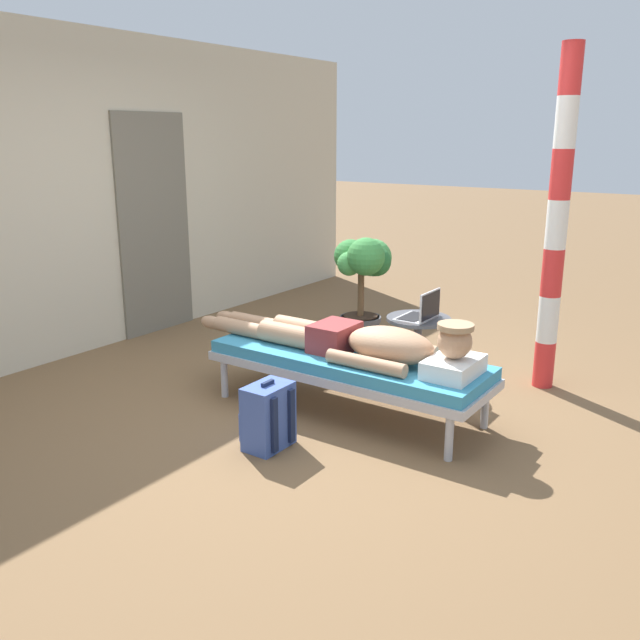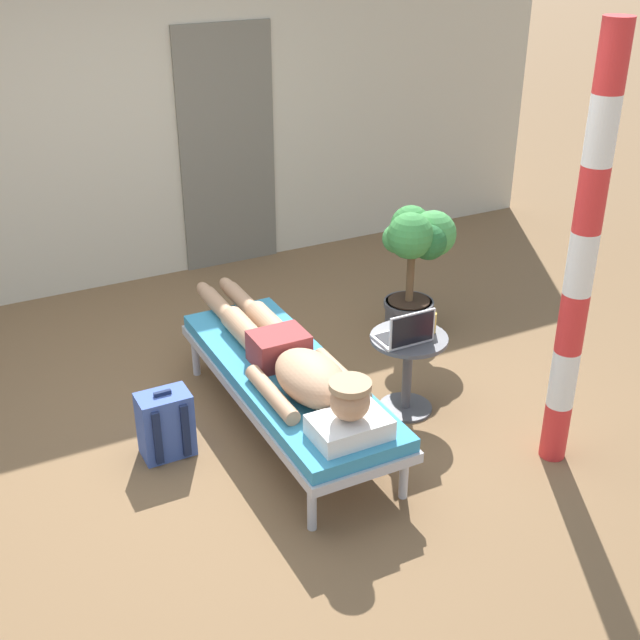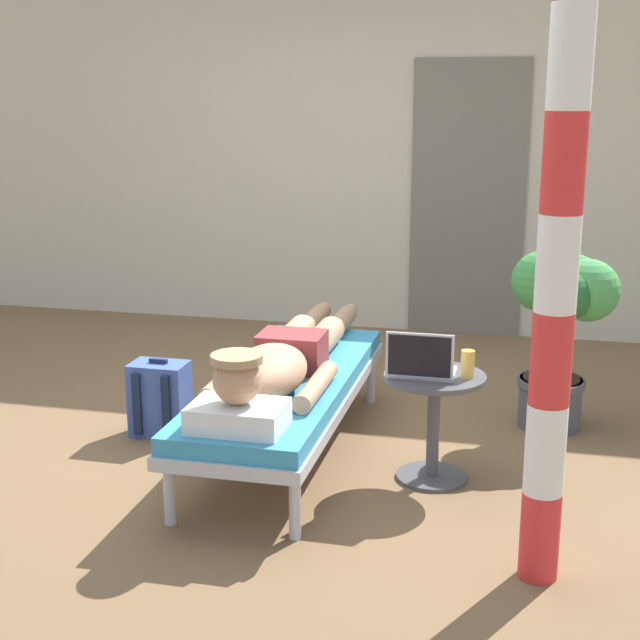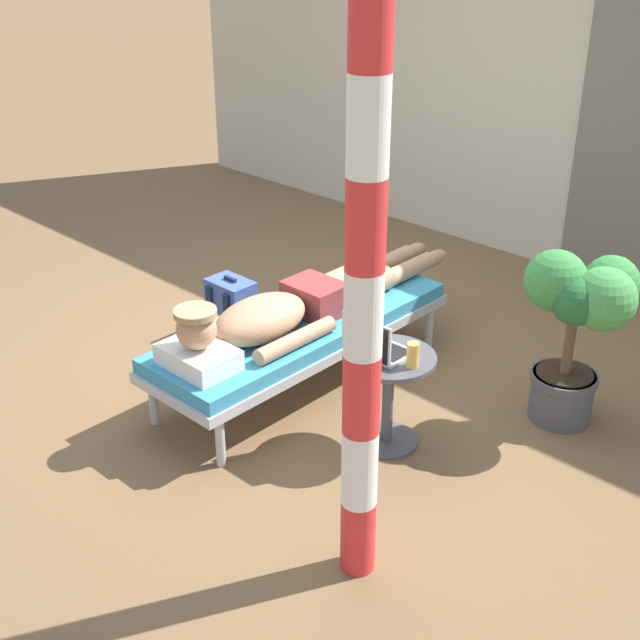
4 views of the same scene
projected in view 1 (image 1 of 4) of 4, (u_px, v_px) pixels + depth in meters
ground_plane at (307, 414)px, 4.63m from camera, size 40.00×40.00×0.00m
house_wall_back at (82, 194)px, 5.80m from camera, size 7.60×0.20×2.70m
house_door_panel at (154, 225)px, 6.36m from camera, size 0.84×0.03×2.04m
lounge_chair at (348, 364)px, 4.58m from camera, size 0.66×1.95×0.42m
person_reclining at (360, 341)px, 4.48m from camera, size 0.53×2.17×0.33m
side_table at (418, 339)px, 5.10m from camera, size 0.48×0.48×0.52m
laptop at (422, 312)px, 4.97m from camera, size 0.31×0.24×0.23m
drink_glass at (429, 305)px, 5.15m from camera, size 0.06×0.06×0.13m
backpack at (268, 417)px, 4.09m from camera, size 0.30×0.26×0.42m
potted_plant at (364, 275)px, 5.95m from camera, size 0.57×0.58×1.00m
porch_post at (557, 224)px, 4.82m from camera, size 0.15×0.15×2.44m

